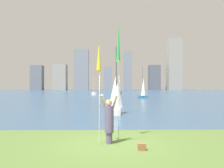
{
  "coord_description": "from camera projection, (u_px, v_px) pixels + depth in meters",
  "views": [
    {
      "loc": [
        -0.13,
        -8.43,
        2.11
      ],
      "look_at": [
        0.25,
        14.03,
        2.3
      ],
      "focal_mm": 36.81,
      "sensor_mm": 36.0,
      "label": 1
    }
  ],
  "objects": [
    {
      "name": "kite_flag_left",
      "position": [
        99.0,
        60.0,
        8.0
      ],
      "size": [
        0.16,
        0.9,
        3.59
      ],
      "color": "#B2B2B7",
      "rests_on": "ground"
    },
    {
      "name": "skyline_tower_3",
      "position": [
        108.0,
        78.0,
        115.18
      ],
      "size": [
        4.19,
        3.54,
        11.77
      ],
      "color": "gray",
      "rests_on": "ground"
    },
    {
      "name": "sailboat_0",
      "position": [
        119.0,
        88.0,
        63.2
      ],
      "size": [
        1.83,
        1.43,
        4.77
      ],
      "color": "brown",
      "rests_on": "ground"
    },
    {
      "name": "sailboat_2",
      "position": [
        116.0,
        93.0,
        17.48
      ],
      "size": [
        1.19,
        2.38,
        5.06
      ],
      "color": "white",
      "rests_on": "ground"
    },
    {
      "name": "kite_flag_right",
      "position": [
        118.0,
        45.0,
        8.98
      ],
      "size": [
        0.16,
        0.89,
        4.59
      ],
      "color": "#B2B2B7",
      "rests_on": "ground"
    },
    {
      "name": "skyline_tower_1",
      "position": [
        60.0,
        77.0,
        118.38
      ],
      "size": [
        6.69,
        5.73,
        13.22
      ],
      "color": "gray",
      "rests_on": "ground"
    },
    {
      "name": "skyline_tower_5",
      "position": [
        154.0,
        78.0,
        118.12
      ],
      "size": [
        5.58,
        5.59,
        12.75
      ],
      "color": "#565B66",
      "rests_on": "ground"
    },
    {
      "name": "person",
      "position": [
        109.0,
        119.0,
        8.38
      ],
      "size": [
        0.66,
        0.49,
        1.8
      ],
      "rotation": [
        0.0,
        0.0,
        -0.22
      ],
      "color": "#594C72",
      "rests_on": "ground"
    },
    {
      "name": "sailboat_5",
      "position": [
        94.0,
        93.0,
        53.66
      ],
      "size": [
        1.24,
        2.26,
        4.32
      ],
      "color": "white",
      "rests_on": "ground"
    },
    {
      "name": "skyline_tower_0",
      "position": [
        37.0,
        78.0,
        119.2
      ],
      "size": [
        6.05,
        4.84,
        12.73
      ],
      "color": "slate",
      "rests_on": "ground"
    },
    {
      "name": "skyline_tower_4",
      "position": [
        128.0,
        71.0,
        118.1
      ],
      "size": [
        3.89,
        5.45,
        19.71
      ],
      "color": "gray",
      "rests_on": "ground"
    },
    {
      "name": "ground",
      "position": [
        109.0,
        94.0,
        59.35
      ],
      "size": [
        120.0,
        138.0,
        0.12
      ],
      "color": "#4C662D"
    },
    {
      "name": "bag",
      "position": [
        142.0,
        147.0,
        7.5
      ],
      "size": [
        0.26,
        0.16,
        0.23
      ],
      "color": "brown",
      "rests_on": "ground"
    },
    {
      "name": "sailboat_7",
      "position": [
        143.0,
        88.0,
        40.02
      ],
      "size": [
        1.81,
        1.05,
        5.41
      ],
      "color": "#2D6084",
      "rests_on": "ground"
    },
    {
      "name": "skyline_tower_6",
      "position": [
        174.0,
        65.0,
        118.24
      ],
      "size": [
        6.81,
        6.96,
        26.18
      ],
      "color": "gray",
      "rests_on": "ground"
    },
    {
      "name": "skyline_tower_2",
      "position": [
        81.0,
        70.0,
        116.08
      ],
      "size": [
        7.41,
        3.1,
        20.55
      ],
      "color": "gray",
      "rests_on": "ground"
    }
  ]
}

